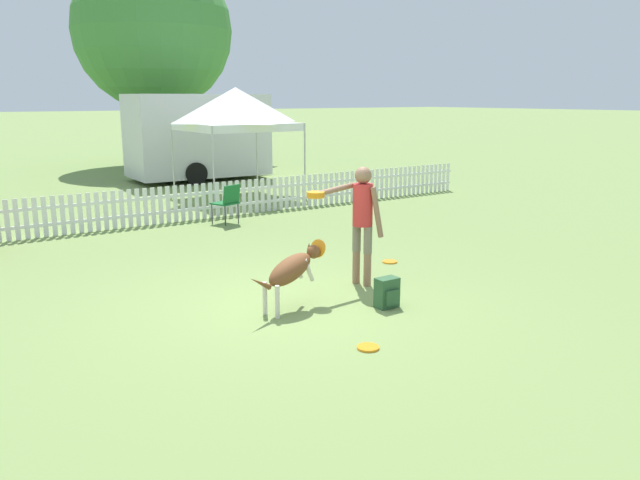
% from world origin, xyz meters
% --- Properties ---
extents(ground_plane, '(240.00, 240.00, 0.00)m').
position_xyz_m(ground_plane, '(0.00, 0.00, 0.00)').
color(ground_plane, olive).
extents(handler_person, '(1.08, 0.46, 1.68)m').
position_xyz_m(handler_person, '(1.30, 0.17, 1.06)').
color(handler_person, '#8C664C').
rests_on(handler_person, ground_plane).
extents(leaping_dog, '(1.25, 0.49, 0.81)m').
position_xyz_m(leaping_dog, '(-0.03, -0.18, 0.52)').
color(leaping_dog, brown).
rests_on(leaping_dog, ground_plane).
extents(frisbee_near_handler, '(0.24, 0.24, 0.02)m').
position_xyz_m(frisbee_near_handler, '(-0.04, -1.71, 0.01)').
color(frisbee_near_handler, orange).
rests_on(frisbee_near_handler, ground_plane).
extents(frisbee_near_dog, '(0.24, 0.24, 0.02)m').
position_xyz_m(frisbee_near_dog, '(2.47, 0.86, 0.01)').
color(frisbee_near_dog, orange).
rests_on(frisbee_near_dog, ground_plane).
extents(backpack_on_grass, '(0.29, 0.22, 0.38)m').
position_xyz_m(backpack_on_grass, '(1.00, -0.80, 0.19)').
color(backpack_on_grass, '#2D5633').
rests_on(backpack_on_grass, ground_plane).
extents(picket_fence, '(18.24, 0.04, 0.78)m').
position_xyz_m(picket_fence, '(0.00, 6.01, 0.39)').
color(picket_fence, white).
rests_on(picket_fence, ground_plane).
extents(folding_chair_blue_left, '(0.59, 0.60, 0.83)m').
position_xyz_m(folding_chair_blue_left, '(1.73, 5.20, 0.50)').
color(folding_chair_blue_left, '#333338').
rests_on(folding_chair_blue_left, ground_plane).
extents(canopy_tent_main, '(2.64, 2.64, 2.86)m').
position_xyz_m(canopy_tent_main, '(3.64, 8.46, 2.30)').
color(canopy_tent_main, '#B2B2B2').
rests_on(canopy_tent_main, ground_plane).
extents(equipment_trailer, '(5.04, 2.34, 2.70)m').
position_xyz_m(equipment_trailer, '(4.16, 12.23, 1.42)').
color(equipment_trailer, silver).
rests_on(equipment_trailer, ground_plane).
extents(tree_left_grove, '(5.86, 5.86, 7.95)m').
position_xyz_m(tree_left_grove, '(4.67, 17.14, 5.02)').
color(tree_left_grove, brown).
rests_on(tree_left_grove, ground_plane).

